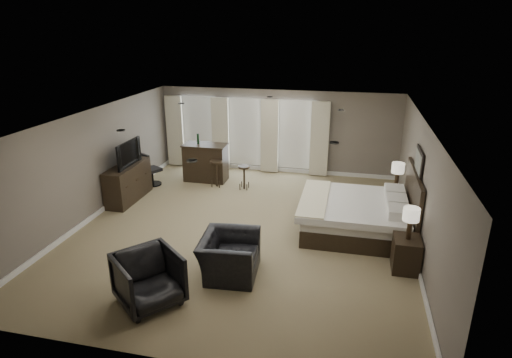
% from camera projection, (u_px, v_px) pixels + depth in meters
% --- Properties ---
extents(room, '(7.60, 8.60, 2.64)m').
position_uv_depth(room, '(243.00, 176.00, 9.50)').
color(room, '#897A57').
rests_on(room, ground).
extents(window_bay, '(5.25, 0.20, 2.30)m').
position_uv_depth(window_bay, '(245.00, 134.00, 13.51)').
color(window_bay, silver).
rests_on(window_bay, room).
extents(bed, '(2.39, 2.28, 1.52)m').
position_uv_depth(bed, '(360.00, 201.00, 9.55)').
color(bed, silver).
rests_on(bed, ground).
extents(nightstand_near, '(0.50, 0.61, 0.66)m').
position_uv_depth(nightstand_near, '(406.00, 254.00, 8.18)').
color(nightstand_near, black).
rests_on(nightstand_near, ground).
extents(nightstand_far, '(0.46, 0.56, 0.61)m').
position_uv_depth(nightstand_far, '(394.00, 199.00, 10.85)').
color(nightstand_far, black).
rests_on(nightstand_far, ground).
extents(lamp_near, '(0.31, 0.31, 0.63)m').
position_uv_depth(lamp_near, '(410.00, 224.00, 7.96)').
color(lamp_near, beige).
rests_on(lamp_near, nightstand_near).
extents(lamp_far, '(0.31, 0.31, 0.65)m').
position_uv_depth(lamp_far, '(397.00, 175.00, 10.64)').
color(lamp_far, beige).
rests_on(lamp_far, nightstand_far).
extents(wall_art, '(0.04, 0.96, 0.56)m').
position_uv_depth(wall_art, '(419.00, 162.00, 8.98)').
color(wall_art, slate).
rests_on(wall_art, room).
extents(dresser, '(0.54, 1.67, 0.97)m').
position_uv_depth(dresser, '(128.00, 183.00, 11.43)').
color(dresser, black).
rests_on(dresser, ground).
extents(tv, '(0.67, 1.16, 0.15)m').
position_uv_depth(tv, '(126.00, 163.00, 11.23)').
color(tv, black).
rests_on(tv, dresser).
extents(armchair_near, '(0.86, 1.24, 1.04)m').
position_uv_depth(armchair_near, '(229.00, 249.00, 7.98)').
color(armchair_near, black).
rests_on(armchair_near, ground).
extents(armchair_far, '(1.34, 1.34, 1.01)m').
position_uv_depth(armchair_far, '(148.00, 277.00, 7.14)').
color(armchair_far, black).
rests_on(armchair_far, ground).
extents(bar_counter, '(1.30, 0.68, 1.13)m').
position_uv_depth(bar_counter, '(206.00, 162.00, 12.83)').
color(bar_counter, black).
rests_on(bar_counter, ground).
extents(bar_stool_left, '(0.41, 0.41, 0.78)m').
position_uv_depth(bar_stool_left, '(217.00, 173.00, 12.41)').
color(bar_stool_left, black).
rests_on(bar_stool_left, ground).
extents(bar_stool_right, '(0.34, 0.34, 0.69)m').
position_uv_depth(bar_stool_right, '(244.00, 177.00, 12.22)').
color(bar_stool_right, black).
rests_on(bar_stool_right, ground).
extents(desk_chair, '(0.69, 0.69, 1.00)m').
position_uv_depth(desk_chair, '(152.00, 169.00, 12.47)').
color(desk_chair, black).
rests_on(desk_chair, ground).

